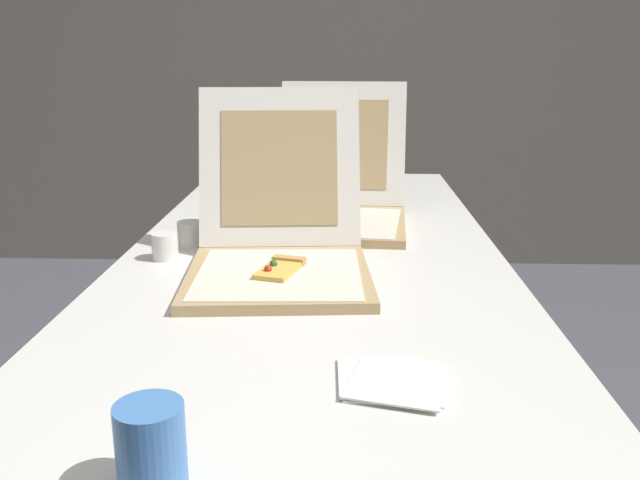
# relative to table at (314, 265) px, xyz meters

# --- Properties ---
(wall_back) EXTENTS (10.00, 0.10, 2.60)m
(wall_back) POSITION_rel_table_xyz_m (0.00, 2.28, 0.61)
(wall_back) COLOR gray
(wall_back) RESTS_ON ground
(table) EXTENTS (0.90, 2.07, 0.74)m
(table) POSITION_rel_table_xyz_m (0.00, 0.00, 0.00)
(table) COLOR silver
(table) RESTS_ON ground
(pizza_box_front) EXTENTS (0.41, 0.53, 0.38)m
(pizza_box_front) POSITION_rel_table_xyz_m (-0.07, -0.21, 0.10)
(pizza_box_front) COLOR tan
(pizza_box_front) RESTS_ON table
(pizza_box_middle) EXTENTS (0.41, 0.54, 0.38)m
(pizza_box_middle) POSITION_rel_table_xyz_m (0.05, 0.24, 0.10)
(pizza_box_middle) COLOR tan
(pizza_box_middle) RESTS_ON table
(cup_white_mid) EXTENTS (0.06, 0.06, 0.06)m
(cup_white_mid) POSITION_rel_table_xyz_m (-0.31, -0.01, 0.08)
(cup_white_mid) COLOR white
(cup_white_mid) RESTS_ON table
(cup_white_near_center) EXTENTS (0.06, 0.06, 0.06)m
(cup_white_near_center) POSITION_rel_table_xyz_m (-0.34, -0.12, 0.08)
(cup_white_near_center) COLOR white
(cup_white_near_center) RESTS_ON table
(cup_white_far) EXTENTS (0.06, 0.06, 0.06)m
(cup_white_far) POSITION_rel_table_xyz_m (-0.25, 0.28, 0.08)
(cup_white_far) COLOR white
(cup_white_far) RESTS_ON table
(cup_printed_front) EXTENTS (0.08, 0.08, 0.10)m
(cup_printed_front) POSITION_rel_table_xyz_m (-0.13, -0.96, 0.10)
(cup_printed_front) COLOR #477FCC
(cup_printed_front) RESTS_ON table
(napkin_pile) EXTENTS (0.17, 0.17, 0.01)m
(napkin_pile) POSITION_rel_table_xyz_m (0.14, -0.71, 0.05)
(napkin_pile) COLOR white
(napkin_pile) RESTS_ON table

